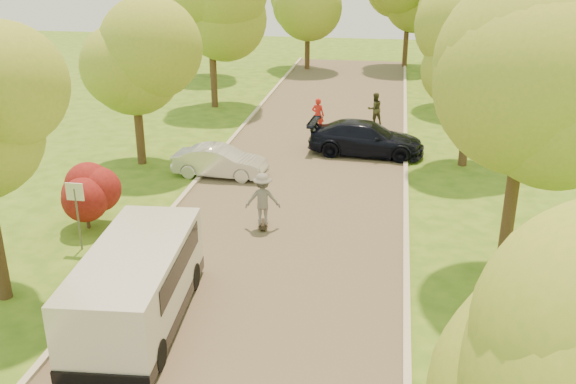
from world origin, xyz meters
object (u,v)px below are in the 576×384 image
Objects in this scene: street_sign at (76,202)px; silver_sedan at (220,162)px; skateboarder at (263,199)px; minivan at (137,284)px; longboard at (263,224)px; person_striped at (318,115)px; person_olive at (375,109)px; dark_sedan at (366,138)px.

street_sign is 0.58× the size of silver_sedan.
minivan is at bearing 62.70° from skateboarder.
skateboarder is (5.18, 2.50, -0.56)m from street_sign.
street_sign reaches higher than longboard.
street_sign is 5.94m from longboard.
person_striped is 3.26m from person_olive.
person_olive is at bearing 1.94° from dark_sedan.
person_striped is at bearing 4.60° from person_olive.
person_olive is at bearing 62.35° from street_sign.
person_olive is at bearing 70.80° from minivan.
longboard is 13.64m from person_olive.
dark_sedan is at bearing -119.36° from longboard.
person_olive is (3.08, 13.27, -0.18)m from skateboarder.
street_sign is 0.39× the size of minivan.
person_olive is (3.08, 13.27, 0.72)m from longboard.
street_sign is 15.03m from person_striped.
person_striped reaches higher than dark_sedan.
minivan is 6.38m from longboard.
minivan is 19.92m from person_olive.
skateboarder is at bearing 67.87° from minivan.
dark_sedan is (4.80, 14.30, -0.33)m from minivan.
minivan is 6.31m from skateboarder.
person_striped is 1.03× the size of person_olive.
silver_sedan is at bearing 127.84° from dark_sedan.
person_striped is at bearing 77.80° from minivan.
minivan reaches higher than person_striped.
minivan is at bearing 45.83° from person_olive.
person_striped is at bearing -101.92° from longboard.
skateboarder is 11.44m from person_striped.
dark_sedan reaches higher than silver_sedan.
silver_sedan is 0.74× the size of dark_sedan.
silver_sedan is 5.27m from longboard.
silver_sedan is (2.50, 7.01, -0.95)m from street_sign.
person_olive is (5.76, 8.77, 0.20)m from silver_sedan.
person_olive reaches higher than silver_sedan.
dark_sedan is 5.38× the size of longboard.
dark_sedan is 8.81m from longboard.
person_striped is (-2.53, 3.15, 0.11)m from dark_sedan.
longboard is (1.88, 6.02, -0.97)m from minivan.
street_sign reaches higher than person_olive.
silver_sedan is 6.76m from dark_sedan.
longboard is at bearing 80.06° from skateboarder.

